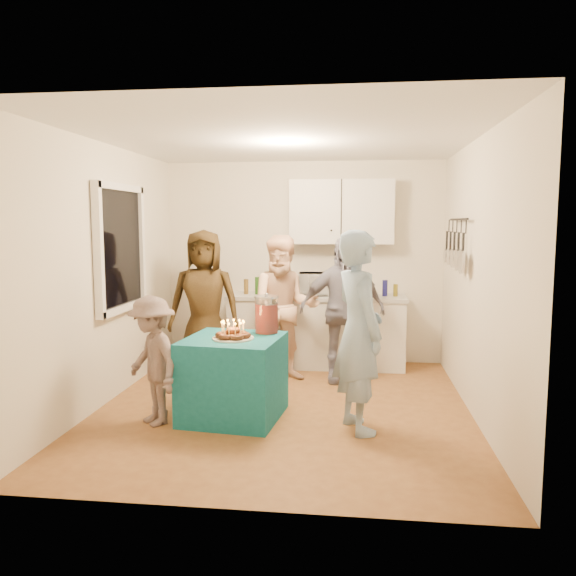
# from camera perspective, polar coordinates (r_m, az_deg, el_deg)

# --- Properties ---
(floor) EXTENTS (4.00, 4.00, 0.00)m
(floor) POSITION_cam_1_polar(r_m,az_deg,el_deg) (5.66, -0.44, -12.06)
(floor) COLOR brown
(floor) RESTS_ON ground
(ceiling) EXTENTS (4.00, 4.00, 0.00)m
(ceiling) POSITION_cam_1_polar(r_m,az_deg,el_deg) (5.42, -0.46, 14.98)
(ceiling) COLOR white
(ceiling) RESTS_ON floor
(back_wall) EXTENTS (3.60, 3.60, 0.00)m
(back_wall) POSITION_cam_1_polar(r_m,az_deg,el_deg) (7.36, 1.54, 2.63)
(back_wall) COLOR silver
(back_wall) RESTS_ON floor
(left_wall) EXTENTS (4.00, 4.00, 0.00)m
(left_wall) POSITION_cam_1_polar(r_m,az_deg,el_deg) (5.89, -18.10, 1.30)
(left_wall) COLOR silver
(left_wall) RESTS_ON floor
(right_wall) EXTENTS (4.00, 4.00, 0.00)m
(right_wall) POSITION_cam_1_polar(r_m,az_deg,el_deg) (5.45, 18.66, 0.88)
(right_wall) COLOR silver
(right_wall) RESTS_ON floor
(window_night) EXTENTS (0.04, 1.00, 1.20)m
(window_night) POSITION_cam_1_polar(r_m,az_deg,el_deg) (6.13, -16.75, 3.89)
(window_night) COLOR black
(window_night) RESTS_ON left_wall
(counter) EXTENTS (2.20, 0.58, 0.86)m
(counter) POSITION_cam_1_polar(r_m,az_deg,el_deg) (7.17, 2.89, -4.51)
(counter) COLOR white
(counter) RESTS_ON floor
(countertop) EXTENTS (2.24, 0.62, 0.05)m
(countertop) POSITION_cam_1_polar(r_m,az_deg,el_deg) (7.09, 2.92, -0.90)
(countertop) COLOR beige
(countertop) RESTS_ON counter
(upper_cabinet) EXTENTS (1.30, 0.30, 0.80)m
(upper_cabinet) POSITION_cam_1_polar(r_m,az_deg,el_deg) (7.17, 5.46, 7.69)
(upper_cabinet) COLOR white
(upper_cabinet) RESTS_ON back_wall
(pot_rack) EXTENTS (0.12, 1.00, 0.60)m
(pot_rack) POSITION_cam_1_polar(r_m,az_deg,el_deg) (6.11, 16.70, 4.35)
(pot_rack) COLOR black
(pot_rack) RESTS_ON right_wall
(microwave) EXTENTS (0.53, 0.38, 0.28)m
(microwave) POSITION_cam_1_polar(r_m,az_deg,el_deg) (7.07, 3.16, 0.42)
(microwave) COLOR white
(microwave) RESTS_ON countertop
(party_table) EXTENTS (0.94, 0.94, 0.76)m
(party_table) POSITION_cam_1_polar(r_m,az_deg,el_deg) (5.31, -5.56, -9.06)
(party_table) COLOR #105D6D
(party_table) RESTS_ON floor
(donut_cake) EXTENTS (0.38, 0.38, 0.18)m
(donut_cake) POSITION_cam_1_polar(r_m,az_deg,el_deg) (5.14, -5.61, -4.20)
(donut_cake) COLOR #381C0C
(donut_cake) RESTS_ON party_table
(punch_jar) EXTENTS (0.22, 0.22, 0.34)m
(punch_jar) POSITION_cam_1_polar(r_m,az_deg,el_deg) (5.40, -2.19, -2.80)
(punch_jar) COLOR red
(punch_jar) RESTS_ON party_table
(man_birthday) EXTENTS (0.64, 0.76, 1.76)m
(man_birthday) POSITION_cam_1_polar(r_m,az_deg,el_deg) (4.91, 7.18, -4.40)
(man_birthday) COLOR #92B2D4
(man_birthday) RESTS_ON floor
(woman_back_left) EXTENTS (0.89, 0.62, 1.73)m
(woman_back_left) POSITION_cam_1_polar(r_m,az_deg,el_deg) (6.75, -8.49, -1.50)
(woman_back_left) COLOR brown
(woman_back_left) RESTS_ON floor
(woman_back_center) EXTENTS (0.91, 0.76, 1.68)m
(woman_back_center) POSITION_cam_1_polar(r_m,az_deg,el_deg) (6.44, -0.37, -2.07)
(woman_back_center) COLOR #EEA07C
(woman_back_center) RESTS_ON floor
(woman_back_right) EXTENTS (1.02, 0.54, 1.66)m
(woman_back_right) POSITION_cam_1_polar(r_m,az_deg,el_deg) (6.42, 5.53, -2.21)
(woman_back_right) COLOR black
(woman_back_right) RESTS_ON floor
(child_near_left) EXTENTS (0.84, 0.84, 1.17)m
(child_near_left) POSITION_cam_1_polar(r_m,az_deg,el_deg) (5.22, -13.61, -7.17)
(child_near_left) COLOR #63514F
(child_near_left) RESTS_ON floor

